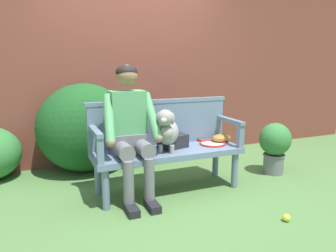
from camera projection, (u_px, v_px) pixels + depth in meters
name	position (u px, v px, depth m)	size (l,w,h in m)	color
ground_plane	(168.00, 190.00, 3.36)	(40.00, 40.00, 0.00)	#4C753D
brick_garden_fence	(129.00, 72.00, 4.40)	(8.00, 0.30, 2.43)	brown
hedge_bush_mid_left	(129.00, 130.00, 4.16)	(0.97, 0.68, 0.94)	#286B2D
hedge_bush_far_right	(85.00, 128.00, 3.89)	(1.15, 1.01, 1.09)	#194C1E
garden_bench	(168.00, 155.00, 3.28)	(1.56, 0.52, 0.45)	slate
bench_backrest	(160.00, 122.00, 3.43)	(1.60, 0.06, 0.50)	slate
bench_armrest_left_end	(97.00, 139.00, 2.87)	(0.06, 0.52, 0.28)	slate
bench_armrest_right_end	(234.00, 127.00, 3.43)	(0.06, 0.52, 0.28)	slate
person_seated	(130.00, 127.00, 3.05)	(0.56, 0.66, 1.32)	black
dog_on_bench	(167.00, 130.00, 3.15)	(0.35, 0.43, 0.45)	gray
tennis_racket	(211.00, 143.00, 3.50)	(0.38, 0.58, 0.03)	red
baseball_glove	(221.00, 138.00, 3.58)	(0.22, 0.17, 0.09)	#9E6B2D
sports_bag	(173.00, 141.00, 3.33)	(0.28, 0.20, 0.14)	#232328
tennis_ball	(286.00, 218.00, 2.69)	(0.07, 0.07, 0.07)	#CCDB33
potted_plant	(275.00, 144.00, 3.81)	(0.38, 0.38, 0.63)	slate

